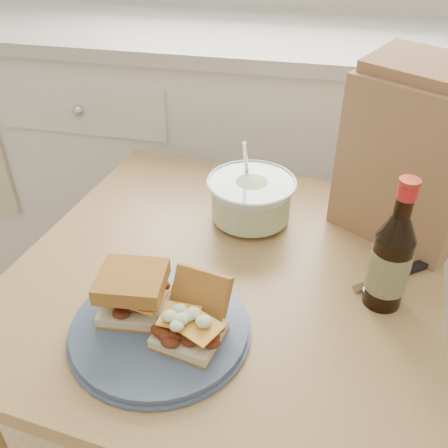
% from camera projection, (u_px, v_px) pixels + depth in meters
% --- Properties ---
extents(cabinet_run, '(2.50, 0.64, 0.94)m').
position_uv_depth(cabinet_run, '(255.00, 161.00, 1.83)').
color(cabinet_run, white).
rests_on(cabinet_run, ground).
extents(dining_table, '(0.91, 0.91, 0.69)m').
position_uv_depth(dining_table, '(226.00, 305.00, 1.06)').
color(dining_table, tan).
rests_on(dining_table, ground).
extents(plate, '(0.30, 0.30, 0.02)m').
position_uv_depth(plate, '(160.00, 329.00, 0.85)').
color(plate, '#42526B').
rests_on(plate, dining_table).
extents(sandwich_left, '(0.12, 0.11, 0.08)m').
position_uv_depth(sandwich_left, '(133.00, 292.00, 0.85)').
color(sandwich_left, beige).
rests_on(sandwich_left, plate).
extents(sandwich_right, '(0.12, 0.16, 0.09)m').
position_uv_depth(sandwich_right, '(193.00, 317.00, 0.82)').
color(sandwich_right, beige).
rests_on(sandwich_right, plate).
extents(coleslaw_bowl, '(0.20, 0.20, 0.20)m').
position_uv_depth(coleslaw_bowl, '(251.00, 201.00, 1.11)').
color(coleslaw_bowl, silver).
rests_on(coleslaw_bowl, dining_table).
extents(beer_bottle, '(0.07, 0.07, 0.26)m').
position_uv_depth(beer_bottle, '(391.00, 260.00, 0.87)').
color(beer_bottle, black).
rests_on(beer_bottle, dining_table).
extents(knife, '(0.17, 0.13, 0.01)m').
position_uv_depth(knife, '(408.00, 270.00, 0.99)').
color(knife, silver).
rests_on(knife, dining_table).
extents(paper_bag, '(0.31, 0.28, 0.34)m').
position_uv_depth(paper_bag, '(413.00, 160.00, 1.01)').
color(paper_bag, '#9D734C').
rests_on(paper_bag, dining_table).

